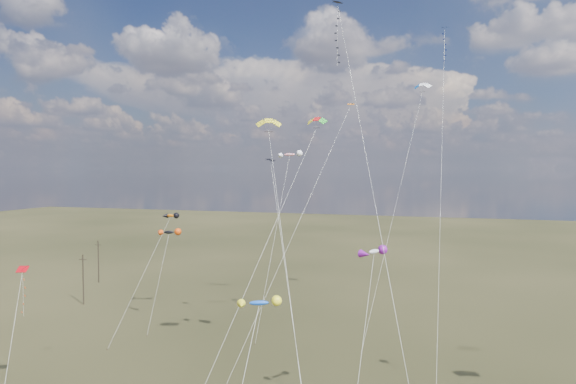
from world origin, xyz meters
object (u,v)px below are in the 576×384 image
(novelty_black_orange, at_px, (169,232))
(diamond_black_high, at_px, (341,51))
(utility_pole_far, at_px, (98,261))
(parafoil_yellow, at_px, (269,122))
(utility_pole_near, at_px, (83,279))

(novelty_black_orange, bearing_deg, diamond_black_high, -27.45)
(diamond_black_high, relative_size, novelty_black_orange, 3.06)
(utility_pole_far, bearing_deg, parafoil_yellow, -35.26)
(diamond_black_high, distance_m, novelty_black_orange, 39.08)
(utility_pole_far, relative_size, novelty_black_orange, 0.63)
(parafoil_yellow, bearing_deg, diamond_black_high, 25.47)
(utility_pole_near, height_order, novelty_black_orange, novelty_black_orange)
(utility_pole_near, distance_m, utility_pole_far, 16.12)
(utility_pole_near, xyz_separation_m, utility_pole_far, (-8.00, 14.00, 0.00))
(utility_pole_far, distance_m, parafoil_yellow, 60.64)
(utility_pole_near, relative_size, utility_pole_far, 1.00)
(parafoil_yellow, relative_size, novelty_black_orange, 2.12)
(utility_pole_far, xyz_separation_m, novelty_black_orange, (23.73, -14.32, 8.08))
(utility_pole_near, xyz_separation_m, parafoil_yellow, (38.06, -18.57, 22.25))
(novelty_black_orange, bearing_deg, utility_pole_near, 178.82)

